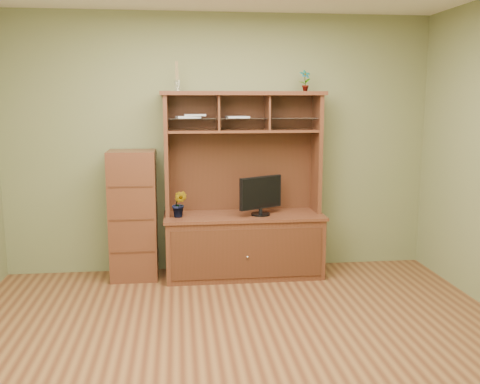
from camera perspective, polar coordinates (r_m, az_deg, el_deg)
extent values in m
cube|color=#4F2916|center=(4.10, 0.29, -16.63)|extent=(4.50, 4.00, 0.02)
cube|color=olive|center=(5.69, -2.17, 5.11)|extent=(4.50, 0.02, 2.70)
cube|color=olive|center=(1.75, 8.38, -5.65)|extent=(4.50, 0.02, 2.70)
cube|color=#482214|center=(5.59, 0.42, -5.80)|extent=(1.60, 0.55, 0.62)
cube|color=#3A1F10|center=(5.33, 0.79, -6.61)|extent=(1.50, 0.01, 0.50)
sphere|color=silver|center=(5.32, 0.81, -6.97)|extent=(0.02, 0.02, 0.02)
cube|color=#482214|center=(5.52, 0.42, -2.55)|extent=(1.64, 0.59, 0.03)
cube|color=#482214|center=(5.47, -7.85, 4.05)|extent=(0.04, 0.35, 1.25)
cube|color=#482214|center=(5.66, 8.18, 4.23)|extent=(0.04, 0.35, 1.25)
cube|color=#3A1F10|center=(5.68, 0.10, 4.35)|extent=(1.52, 0.02, 1.25)
cube|color=#482214|center=(5.49, 0.31, 10.48)|extent=(1.66, 0.40, 0.04)
cube|color=#482214|center=(5.50, 0.30, 6.52)|extent=(1.52, 0.32, 0.02)
cube|color=#482214|center=(5.46, -2.36, 8.45)|extent=(0.02, 0.31, 0.35)
cube|color=#482214|center=(5.53, 2.94, 8.46)|extent=(0.02, 0.31, 0.35)
cube|color=silver|center=(5.48, 0.32, 7.87)|extent=(1.50, 0.27, 0.01)
cylinder|color=black|center=(5.48, 2.21, -2.38)|extent=(0.19, 0.19, 0.02)
cylinder|color=black|center=(5.47, 2.21, -1.97)|extent=(0.04, 0.04, 0.06)
cube|color=black|center=(5.43, 2.22, -0.06)|extent=(0.46, 0.28, 0.33)
imported|color=#2C6021|center=(5.39, -6.48, -1.27)|extent=(0.18, 0.16, 0.27)
imported|color=#436F27|center=(5.61, 6.95, 11.72)|extent=(0.13, 0.09, 0.22)
cylinder|color=silver|center=(5.45, -6.73, 11.19)|extent=(0.06, 0.06, 0.10)
cylinder|color=#A78153|center=(5.45, -6.76, 12.73)|extent=(0.04, 0.04, 0.19)
cube|color=#B7B7BC|center=(5.45, -5.57, 7.96)|extent=(0.26, 0.21, 0.02)
cube|color=#B7B7BC|center=(5.45, -4.83, 8.18)|extent=(0.22, 0.17, 0.02)
cube|color=#B7B7BC|center=(5.48, -0.29, 8.01)|extent=(0.24, 0.20, 0.02)
cube|color=#482214|center=(5.55, -11.30, -2.42)|extent=(0.47, 0.42, 1.31)
cube|color=#3A1F10|center=(5.42, -11.36, -6.29)|extent=(0.43, 0.01, 0.02)
cube|color=#3A1F10|center=(5.34, -11.48, -2.90)|extent=(0.43, 0.01, 0.01)
cube|color=#3A1F10|center=(5.28, -11.60, 0.58)|extent=(0.43, 0.01, 0.01)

